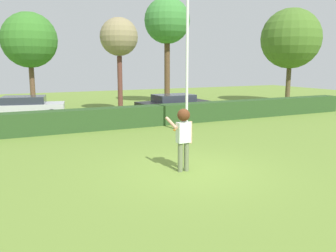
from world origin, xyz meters
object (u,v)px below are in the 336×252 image
(parked_car_silver, at_px, (24,106))
(birch_tree, at_px, (167,22))
(person, at_px, (183,131))
(oak_tree, at_px, (29,40))
(frisbee, at_px, (177,130))
(lamppost, at_px, (187,53))
(parked_car_black, at_px, (174,104))
(willow_tree, at_px, (291,39))
(maple_tree, at_px, (119,38))

(parked_car_silver, relative_size, birch_tree, 0.58)
(person, height_order, oak_tree, oak_tree)
(oak_tree, bearing_deg, birch_tree, -6.79)
(frisbee, distance_m, parked_car_silver, 12.21)
(lamppost, xyz_separation_m, oak_tree, (-5.33, 11.28, 1.02))
(parked_car_black, relative_size, oak_tree, 0.68)
(parked_car_black, bearing_deg, lamppost, -109.98)
(willow_tree, distance_m, birch_tree, 9.20)
(parked_car_silver, bearing_deg, maple_tree, -0.15)
(lamppost, xyz_separation_m, birch_tree, (3.91, 10.18, 2.50))
(person, relative_size, parked_car_silver, 0.40)
(frisbee, xyz_separation_m, birch_tree, (6.65, 14.62, 4.85))
(parked_car_silver, bearing_deg, frisbee, -73.75)
(parked_car_black, relative_size, maple_tree, 0.74)
(lamppost, height_order, oak_tree, lamppost)
(birch_tree, bearing_deg, willow_tree, -22.33)
(willow_tree, bearing_deg, parked_car_black, -169.37)
(lamppost, distance_m, willow_tree, 14.12)
(oak_tree, bearing_deg, parked_car_silver, -101.61)
(person, xyz_separation_m, oak_tree, (-2.50, 16.26, 3.30))
(parked_car_silver, relative_size, oak_tree, 0.71)
(person, height_order, parked_car_black, person)
(parked_car_silver, height_order, oak_tree, oak_tree)
(oak_tree, bearing_deg, lamppost, -64.70)
(oak_tree, height_order, willow_tree, willow_tree)
(lamppost, distance_m, maple_tree, 7.36)
(parked_car_black, distance_m, maple_tree, 5.17)
(parked_car_silver, height_order, maple_tree, maple_tree)
(person, relative_size, lamppost, 0.29)
(birch_tree, bearing_deg, maple_tree, -147.44)
(parked_car_silver, xyz_separation_m, maple_tree, (5.50, -0.01, 3.82))
(parked_car_silver, height_order, willow_tree, willow_tree)
(frisbee, bearing_deg, oak_tree, 99.36)
(frisbee, relative_size, birch_tree, 0.03)
(maple_tree, bearing_deg, parked_car_black, -47.06)
(lamppost, bearing_deg, birch_tree, 68.97)
(lamppost, relative_size, willow_tree, 0.89)
(lamppost, height_order, birch_tree, birch_tree)
(person, height_order, frisbee, person)
(willow_tree, relative_size, birch_tree, 0.91)
(parked_car_silver, relative_size, parked_car_black, 1.05)
(maple_tree, bearing_deg, willow_tree, -2.42)
(person, bearing_deg, frisbee, 80.65)
(frisbee, xyz_separation_m, maple_tree, (2.08, 11.70, 3.41))
(parked_car_black, relative_size, birch_tree, 0.55)
(lamppost, relative_size, oak_tree, 1.00)
(parked_car_black, xyz_separation_m, oak_tree, (-7.04, 6.57, 3.78))
(lamppost, distance_m, parked_car_black, 5.72)
(parked_car_silver, xyz_separation_m, willow_tree, (18.51, -0.56, 4.11))
(frisbee, relative_size, willow_tree, 0.04)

